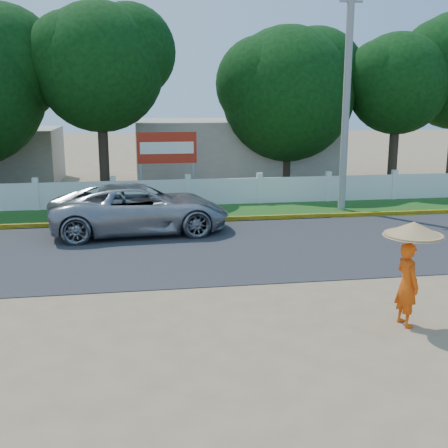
# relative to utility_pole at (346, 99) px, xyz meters

# --- Properties ---
(ground) EXTENTS (120.00, 120.00, 0.00)m
(ground) POSITION_rel_utility_pole_xyz_m (-5.92, -9.34, -4.30)
(ground) COLOR #9E8460
(ground) RESTS_ON ground
(road) EXTENTS (60.00, 7.00, 0.02)m
(road) POSITION_rel_utility_pole_xyz_m (-5.92, -4.84, -4.29)
(road) COLOR #38383A
(road) RESTS_ON ground
(grass_verge) EXTENTS (60.00, 3.50, 0.03)m
(grass_verge) POSITION_rel_utility_pole_xyz_m (-5.92, 0.41, -4.29)
(grass_verge) COLOR #2D601E
(grass_verge) RESTS_ON ground
(curb) EXTENTS (40.00, 0.18, 0.16)m
(curb) POSITION_rel_utility_pole_xyz_m (-5.92, -1.29, -4.22)
(curb) COLOR yellow
(curb) RESTS_ON ground
(fence) EXTENTS (40.00, 0.10, 1.10)m
(fence) POSITION_rel_utility_pole_xyz_m (-5.92, 1.86, -3.75)
(fence) COLOR silver
(fence) RESTS_ON ground
(building_near) EXTENTS (10.00, 6.00, 3.20)m
(building_near) POSITION_rel_utility_pole_xyz_m (-2.92, 8.66, -2.70)
(building_near) COLOR #B7AD99
(building_near) RESTS_ON ground
(utility_pole) EXTENTS (0.28, 0.28, 8.61)m
(utility_pole) POSITION_rel_utility_pole_xyz_m (0.00, 0.00, 0.00)
(utility_pole) COLOR gray
(utility_pole) RESTS_ON ground
(vehicle) EXTENTS (5.99, 3.08, 1.62)m
(vehicle) POSITION_rel_utility_pole_xyz_m (-7.93, -2.53, -3.50)
(vehicle) COLOR #9A9CA2
(vehicle) RESTS_ON ground
(monk_with_parasol) EXTENTS (1.15, 1.15, 2.09)m
(monk_with_parasol) POSITION_rel_utility_pole_xyz_m (-2.90, -11.14, -2.94)
(monk_with_parasol) COLOR #E04B0B
(monk_with_parasol) RESTS_ON ground
(billboard) EXTENTS (2.50, 0.13, 2.95)m
(billboard) POSITION_rel_utility_pole_xyz_m (-6.67, 2.96, -2.16)
(billboard) COLOR gray
(billboard) RESTS_ON ground
(tree_row) EXTENTS (32.77, 7.68, 8.47)m
(tree_row) POSITION_rel_utility_pole_xyz_m (-6.41, 4.95, 0.63)
(tree_row) COLOR #473828
(tree_row) RESTS_ON ground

